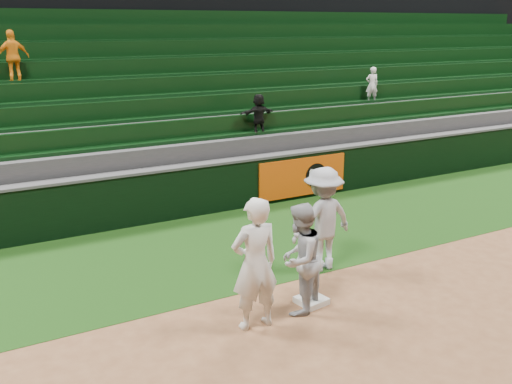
% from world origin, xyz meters
% --- Properties ---
extents(ground, '(70.00, 70.00, 0.00)m').
position_xyz_m(ground, '(0.00, 0.00, 0.00)').
color(ground, brown).
rests_on(ground, ground).
extents(foul_grass, '(36.00, 4.20, 0.01)m').
position_xyz_m(foul_grass, '(0.00, 3.00, 0.00)').
color(foul_grass, black).
rests_on(foul_grass, ground).
extents(first_base, '(0.50, 0.50, 0.10)m').
position_xyz_m(first_base, '(-0.07, 0.04, 0.05)').
color(first_base, white).
rests_on(first_base, ground).
extents(first_baseman, '(0.76, 0.51, 2.05)m').
position_xyz_m(first_baseman, '(-1.25, -0.16, 1.03)').
color(first_baseman, silver).
rests_on(first_baseman, ground).
extents(baserunner, '(1.10, 1.05, 1.79)m').
position_xyz_m(baserunner, '(-0.39, -0.07, 0.90)').
color(baserunner, '#9C9FA6').
rests_on(baserunner, ground).
extents(base_coach, '(1.30, 0.80, 1.95)m').
position_xyz_m(base_coach, '(0.86, 1.10, 0.98)').
color(base_coach, '#A2A5B0').
rests_on(base_coach, foul_grass).
extents(field_wall, '(36.00, 0.45, 1.25)m').
position_xyz_m(field_wall, '(0.03, 5.20, 0.63)').
color(field_wall, black).
rests_on(field_wall, ground).
extents(stadium_seating, '(36.00, 5.95, 4.97)m').
position_xyz_m(stadium_seating, '(-0.00, 8.97, 1.70)').
color(stadium_seating, '#323335').
rests_on(stadium_seating, ground).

